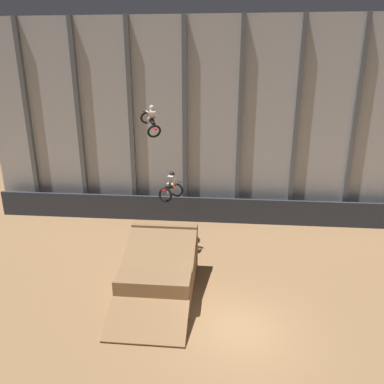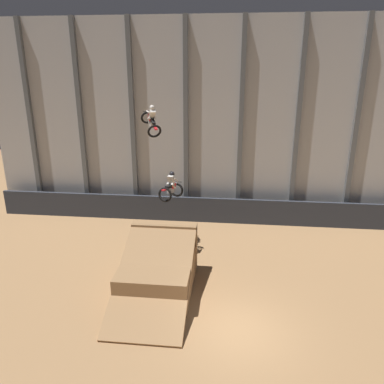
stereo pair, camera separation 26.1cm
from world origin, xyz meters
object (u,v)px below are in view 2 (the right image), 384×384
Objects in this scene: rider_bike_left_air at (151,120)px; hay_bale_trackside at (140,242)px; dirt_ramp at (159,270)px; rider_bike_right_air at (171,188)px.

hay_bale_trackside is at bearing -161.55° from rider_bike_left_air.
rider_bike_right_air is at bearing 88.11° from dirt_ramp.
rider_bike_right_air is (0.10, 3.14, 2.87)m from dirt_ramp.
dirt_ramp is 5.29× the size of hay_bale_trackside.
rider_bike_left_air reaches higher than dirt_ramp.
dirt_ramp reaches higher than hay_bale_trackside.
dirt_ramp is at bearing -64.47° from hay_bale_trackside.
dirt_ramp is at bearing -75.95° from rider_bike_right_air.
dirt_ramp is 7.64m from rider_bike_left_air.
dirt_ramp is 3.18× the size of rider_bike_right_air.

